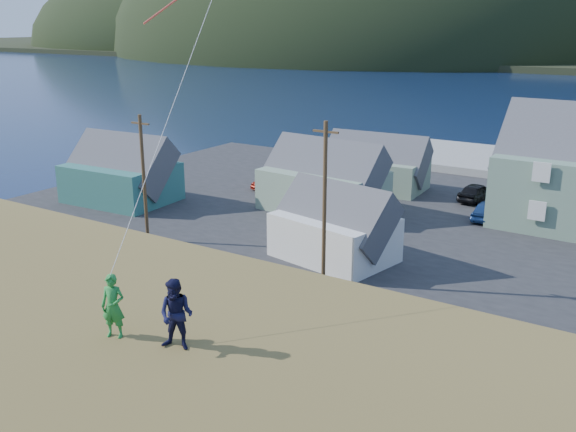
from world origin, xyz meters
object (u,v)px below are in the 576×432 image
(shed_palegreen_far, at_px, (376,164))
(kite_flyer_navy, at_px, (176,315))
(shed_palegreen_near, at_px, (324,179))
(shed_white, at_px, (335,225))
(shed_teal, at_px, (121,172))
(kite_flyer_green, at_px, (113,306))
(wharf, at_px, (477,159))

(shed_palegreen_far, distance_m, kite_flyer_navy, 45.00)
(shed_palegreen_near, height_order, shed_white, shed_palegreen_near)
(shed_teal, relative_size, kite_flyer_green, 5.50)
(wharf, xyz_separation_m, kite_flyer_navy, (9.60, -58.69, 7.67))
(shed_palegreen_far, height_order, kite_flyer_navy, kite_flyer_navy)
(shed_palegreen_far, xyz_separation_m, kite_flyer_green, (12.42, -42.71, 5.63))
(shed_palegreen_near, height_order, kite_flyer_navy, kite_flyer_navy)
(kite_flyer_navy, bearing_deg, shed_teal, 122.28)
(shed_teal, bearing_deg, shed_palegreen_far, 40.30)
(shed_teal, xyz_separation_m, kite_flyer_navy, (30.74, -26.66, 5.45))
(shed_white, relative_size, kite_flyer_navy, 4.66)
(shed_palegreen_near, distance_m, kite_flyer_green, 36.73)
(wharf, relative_size, shed_palegreen_near, 2.52)
(shed_white, relative_size, kite_flyer_green, 5.00)
(shed_palegreen_far, height_order, kite_flyer_green, kite_flyer_green)
(kite_flyer_green, xyz_separation_m, kite_flyer_navy, (1.80, 0.40, 0.06))
(shed_palegreen_near, bearing_deg, kite_flyer_navy, -61.15)
(shed_white, distance_m, shed_palegreen_far, 19.00)
(shed_palegreen_far, relative_size, kite_flyer_navy, 5.24)
(shed_white, bearing_deg, shed_palegreen_far, 118.32)
(wharf, bearing_deg, kite_flyer_navy, -80.71)
(shed_teal, bearing_deg, kite_flyer_navy, -44.08)
(wharf, bearing_deg, shed_white, -88.34)
(shed_palegreen_near, bearing_deg, wharf, 83.56)
(kite_flyer_green, bearing_deg, shed_palegreen_far, 83.84)
(wharf, relative_size, kite_flyer_navy, 14.12)
(wharf, relative_size, shed_white, 3.03)
(shed_palegreen_far, bearing_deg, kite_flyer_navy, -74.36)
(shed_white, bearing_deg, wharf, 102.78)
(shed_teal, distance_m, kite_flyer_green, 39.98)
(kite_flyer_navy, bearing_deg, shed_palegreen_near, 96.94)
(wharf, height_order, shed_palegreen_far, shed_palegreen_far)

